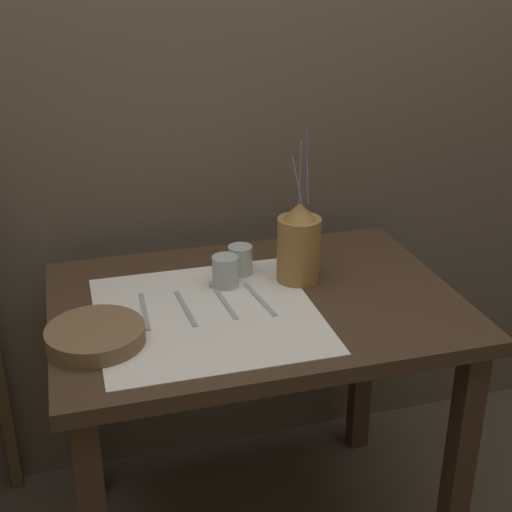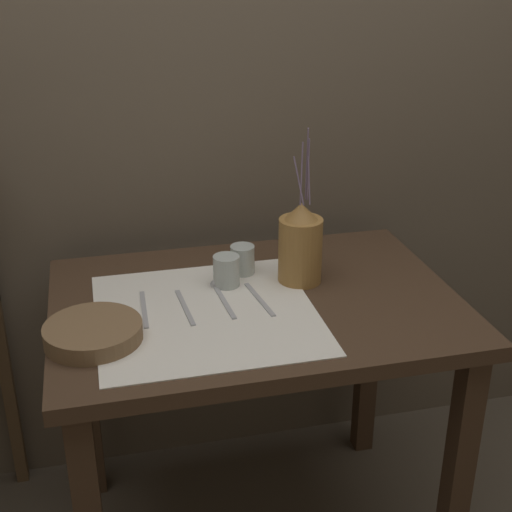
% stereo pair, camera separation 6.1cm
% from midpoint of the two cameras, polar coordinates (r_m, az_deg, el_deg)
% --- Properties ---
extents(stone_wall_back, '(7.00, 0.06, 2.40)m').
position_cam_midpoint_polar(stone_wall_back, '(2.14, -4.41, 12.03)').
color(stone_wall_back, brown).
rests_on(stone_wall_back, ground_plane).
extents(wooden_table, '(1.04, 0.74, 0.80)m').
position_cam_midpoint_polar(wooden_table, '(1.90, -0.96, -6.77)').
color(wooden_table, '#422D1E').
rests_on(wooden_table, ground_plane).
extents(linen_cloth, '(0.54, 0.54, 0.00)m').
position_cam_midpoint_polar(linen_cloth, '(1.77, -4.91, -4.66)').
color(linen_cloth, white).
rests_on(linen_cloth, wooden_table).
extents(pitcher_with_flowers, '(0.12, 0.12, 0.42)m').
position_cam_midpoint_polar(pitcher_with_flowers, '(1.89, 2.52, 0.89)').
color(pitcher_with_flowers, olive).
rests_on(pitcher_with_flowers, wooden_table).
extents(wooden_bowl, '(0.23, 0.23, 0.04)m').
position_cam_midpoint_polar(wooden_bowl, '(1.68, -13.75, -6.24)').
color(wooden_bowl, brown).
rests_on(wooden_bowl, wooden_table).
extents(glass_tumbler_near, '(0.07, 0.07, 0.08)m').
position_cam_midpoint_polar(glass_tumbler_near, '(1.88, -3.40, -1.23)').
color(glass_tumbler_near, '#B7C1BC').
rests_on(glass_tumbler_near, wooden_table).
extents(glass_tumbler_far, '(0.07, 0.07, 0.08)m').
position_cam_midpoint_polar(glass_tumbler_far, '(1.95, -2.16, -0.31)').
color(glass_tumbler_far, '#B7C1BC').
rests_on(glass_tumbler_far, wooden_table).
extents(fork_outer, '(0.02, 0.19, 0.00)m').
position_cam_midpoint_polar(fork_outer, '(1.79, -9.86, -4.42)').
color(fork_outer, '#A8A8AD').
rests_on(fork_outer, wooden_table).
extents(fork_inner, '(0.03, 0.19, 0.00)m').
position_cam_midpoint_polar(fork_inner, '(1.79, -6.63, -4.20)').
color(fork_inner, '#A8A8AD').
rests_on(fork_inner, wooden_table).
extents(spoon_outer, '(0.03, 0.20, 0.02)m').
position_cam_midpoint_polar(spoon_outer, '(1.86, -4.01, -2.87)').
color(spoon_outer, '#A8A8AD').
rests_on(spoon_outer, wooden_table).
extents(knife_center, '(0.04, 0.19, 0.00)m').
position_cam_midpoint_polar(knife_center, '(1.82, -0.66, -3.49)').
color(knife_center, '#A8A8AD').
rests_on(knife_center, wooden_table).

